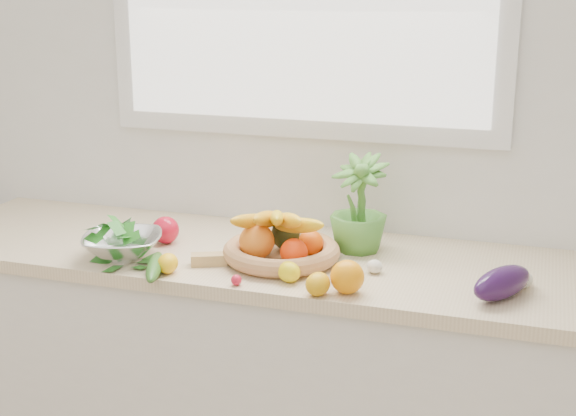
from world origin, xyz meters
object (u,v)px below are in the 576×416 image
(apple, at_px, (165,230))
(cucumber, at_px, (155,267))
(eggplant, at_px, (502,283))
(colander_with_spinach, at_px, (122,239))
(potted_herb, at_px, (359,206))
(fruit_basket, at_px, (280,244))

(apple, distance_m, cucumber, 0.27)
(eggplant, xyz_separation_m, cucumber, (-0.93, -0.12, -0.02))
(eggplant, distance_m, colander_with_spinach, 1.08)
(eggplant, height_order, cucumber, eggplant)
(apple, xyz_separation_m, cucumber, (0.09, -0.25, -0.02))
(potted_herb, relative_size, fruit_basket, 0.72)
(colander_with_spinach, bearing_deg, apple, 72.29)
(apple, relative_size, cucumber, 0.37)
(eggplant, distance_m, fruit_basket, 0.64)
(cucumber, distance_m, potted_herb, 0.63)
(eggplant, bearing_deg, cucumber, -172.87)
(colander_with_spinach, bearing_deg, potted_herb, 24.61)
(eggplant, distance_m, cucumber, 0.94)
(eggplant, bearing_deg, apple, 172.31)
(fruit_basket, bearing_deg, potted_herb, 41.12)
(potted_herb, xyz_separation_m, colander_with_spinach, (-0.64, -0.29, -0.08))
(cucumber, xyz_separation_m, potted_herb, (0.49, 0.38, 0.12))
(eggplant, height_order, colander_with_spinach, colander_with_spinach)
(cucumber, bearing_deg, colander_with_spinach, 149.92)
(potted_herb, bearing_deg, colander_with_spinach, -155.39)
(eggplant, relative_size, cucumber, 0.92)
(apple, relative_size, eggplant, 0.40)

